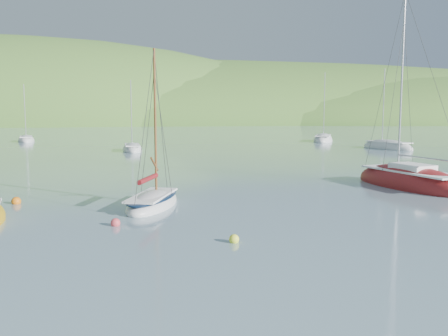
{
  "coord_description": "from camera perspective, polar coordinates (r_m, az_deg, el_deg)",
  "views": [
    {
      "loc": [
        -0.81,
        -16.75,
        4.93
      ],
      "look_at": [
        1.71,
        8.0,
        1.91
      ],
      "focal_mm": 40.0,
      "sensor_mm": 36.0,
      "label": 1
    }
  ],
  "objects": [
    {
      "name": "ground",
      "position": [
        17.48,
        -2.96,
        -9.47
      ],
      "size": [
        700.0,
        700.0,
        0.0
      ],
      "primitive_type": "plane",
      "color": "slate",
      "rests_on": "ground"
    },
    {
      "name": "shoreline_hills",
      "position": [
        189.45,
        -8.51,
        5.34
      ],
      "size": [
        690.0,
        135.0,
        56.0
      ],
      "color": "#32702A",
      "rests_on": "ground"
    },
    {
      "name": "daysailer_white",
      "position": [
        25.32,
        -8.17,
        -3.92
      ],
      "size": [
        3.39,
        5.83,
        8.44
      ],
      "rotation": [
        0.0,
        0.0,
        -0.27
      ],
      "color": "white",
      "rests_on": "ground"
    },
    {
      "name": "sloop_red",
      "position": [
        33.16,
        20.45,
        -1.66
      ],
      "size": [
        5.51,
        9.33,
        13.06
      ],
      "rotation": [
        0.0,
        0.0,
        0.3
      ],
      "color": "maroon",
      "rests_on": "ground"
    },
    {
      "name": "distant_sloop_a",
      "position": [
        57.97,
        -10.43,
        2.08
      ],
      "size": [
        2.89,
        6.36,
        8.78
      ],
      "rotation": [
        0.0,
        0.0,
        0.12
      ],
      "color": "white",
      "rests_on": "ground"
    },
    {
      "name": "distant_sloop_b",
      "position": [
        74.81,
        11.25,
        3.14
      ],
      "size": [
        5.21,
        8.14,
        10.95
      ],
      "rotation": [
        0.0,
        0.0,
        -0.36
      ],
      "color": "white",
      "rests_on": "ground"
    },
    {
      "name": "distant_sloop_c",
      "position": [
        78.35,
        -21.67,
        2.93
      ],
      "size": [
        3.85,
        6.72,
        9.06
      ],
      "rotation": [
        0.0,
        0.0,
        0.27
      ],
      "color": "white",
      "rests_on": "ground"
    },
    {
      "name": "distant_sloop_d",
      "position": [
        63.07,
        18.18,
        2.24
      ],
      "size": [
        5.29,
        7.7,
        10.4
      ],
      "rotation": [
        0.0,
        0.0,
        0.42
      ],
      "color": "white",
      "rests_on": "ground"
    },
    {
      "name": "mooring_buoys",
      "position": [
        23.88,
        -3.75,
        -4.72
      ],
      "size": [
        24.53,
        8.96,
        0.48
      ],
      "color": "#F6FF37",
      "rests_on": "ground"
    }
  ]
}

